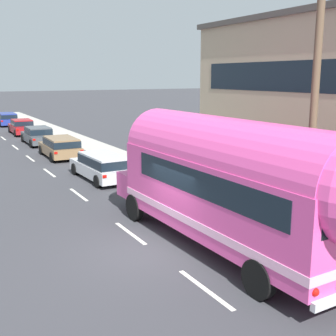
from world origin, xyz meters
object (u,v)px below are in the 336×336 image
object	(u,v)px
utility_pole	(314,106)
car_fourth	(22,126)
car_third	(38,135)
car_lead	(102,165)
car_second	(61,146)
painted_bus	(235,180)
car_fifth	(7,118)

from	to	relation	value
utility_pole	car_fourth	size ratio (longest dim) A/B	1.79
utility_pole	car_third	size ratio (longest dim) A/B	1.78
car_lead	car_second	size ratio (longest dim) A/B	1.04
car_second	utility_pole	bearing A→B (deg)	-81.31
utility_pole	painted_bus	size ratio (longest dim) A/B	0.75
utility_pole	car_lead	distance (m)	12.23
utility_pole	car_second	xyz separation A→B (m)	(-2.85, 18.66, -3.64)
utility_pole	painted_bus	xyz separation A→B (m)	(-2.73, 0.33, -2.12)
car_second	car_third	distance (m)	6.69
painted_bus	car_third	xyz separation A→B (m)	(-0.05, 25.01, -1.56)
painted_bus	car_fifth	bearing A→B (deg)	89.87
car_second	car_fourth	distance (m)	13.57
painted_bus	car_lead	size ratio (longest dim) A/B	2.36
car_lead	car_second	bearing A→B (deg)	90.96
painted_bus	car_fourth	bearing A→B (deg)	89.93
painted_bus	car_third	distance (m)	25.06
car_third	car_fourth	distance (m)	6.88
car_lead	car_second	xyz separation A→B (m)	(-0.12, 7.30, -0.00)
painted_bus	car_lead	distance (m)	11.13
painted_bus	car_second	size ratio (longest dim) A/B	2.46
car_lead	car_third	world-z (taller)	same
car_lead	car_third	distance (m)	13.99
painted_bus	car_third	size ratio (longest dim) A/B	2.38
car_fourth	car_lead	bearing A→B (deg)	-90.11
utility_pole	car_fourth	bearing A→B (deg)	94.77
car_second	car_fourth	xyz separation A→B (m)	(0.16, 13.57, -0.04)
car_fourth	utility_pole	bearing A→B (deg)	-85.23
utility_pole	painted_bus	distance (m)	3.47
car_lead	utility_pole	bearing A→B (deg)	-76.49
utility_pole	car_second	bearing A→B (deg)	98.69
car_third	painted_bus	bearing A→B (deg)	-89.88
car_fifth	car_lead	bearing A→B (deg)	-90.18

